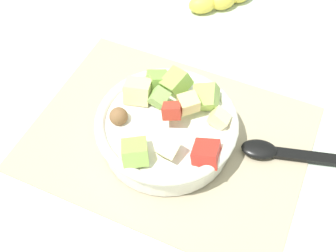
% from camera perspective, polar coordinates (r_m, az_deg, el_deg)
% --- Properties ---
extents(ground_plane, '(2.40, 2.40, 0.00)m').
position_cam_1_polar(ground_plane, '(0.68, 0.11, -1.67)').
color(ground_plane, silver).
extents(placemat, '(0.43, 0.33, 0.01)m').
position_cam_1_polar(placemat, '(0.68, 0.11, -1.52)').
color(placemat, tan).
rests_on(placemat, ground_plane).
extents(salad_bowl, '(0.22, 0.22, 0.09)m').
position_cam_1_polar(salad_bowl, '(0.64, -0.01, -0.17)').
color(salad_bowl, white).
rests_on(salad_bowl, placemat).
extents(serving_spoon, '(0.20, 0.08, 0.01)m').
position_cam_1_polar(serving_spoon, '(0.68, 15.55, -3.54)').
color(serving_spoon, black).
rests_on(serving_spoon, placemat).
extents(banana_whole, '(0.12, 0.13, 0.04)m').
position_cam_1_polar(banana_whole, '(0.91, 7.36, 16.66)').
color(banana_whole, yellow).
rests_on(banana_whole, ground_plane).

